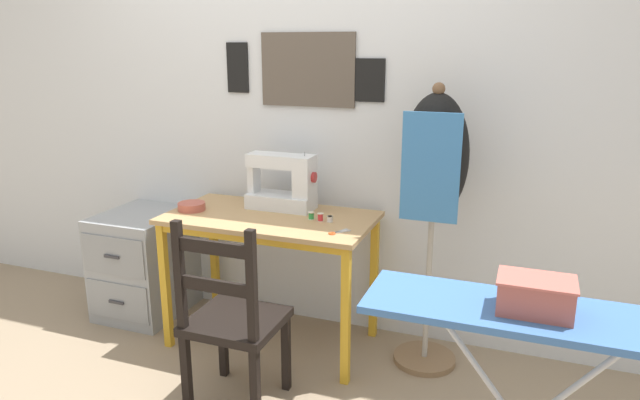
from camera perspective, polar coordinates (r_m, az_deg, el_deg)
The scene contains 14 objects.
ground_plane at distance 3.07m, azimuth -7.14°, elevation -16.20°, with size 14.00×14.00×0.00m, color gray.
wall_back at distance 3.23m, azimuth -2.48°, elevation 9.51°, with size 10.00×0.07×2.55m.
sewing_table at distance 3.03m, azimuth -5.10°, elevation -3.25°, with size 1.09×0.59×0.73m.
sewing_machine at distance 3.09m, azimuth -3.51°, elevation 1.64°, with size 0.38×0.17×0.32m.
fabric_bowl at distance 3.17m, azimuth -12.72°, elevation -0.60°, with size 0.15×0.15×0.04m.
scissors at distance 2.72m, azimuth 1.60°, elevation -3.28°, with size 0.09×0.11×0.01m.
thread_spool_near_machine at distance 2.93m, azimuth -0.88°, elevation -1.58°, with size 0.03×0.03×0.04m.
thread_spool_mid_table at distance 2.90m, azimuth 0.03°, elevation -1.73°, with size 0.03×0.03×0.04m.
thread_spool_far_edge at distance 2.89m, azimuth 1.00°, elevation -1.92°, with size 0.03×0.03×0.03m.
wooden_chair at distance 2.60m, azimuth -8.74°, elevation -11.90°, with size 0.40×0.38×0.90m.
filing_cabinet at distance 3.65m, azimuth -17.08°, elevation -6.01°, with size 0.45×0.56×0.63m.
dress_form at distance 2.77m, azimuth 11.35°, elevation 2.71°, with size 0.32×0.32×1.43m.
ironing_board at distance 1.92m, azimuth 20.35°, elevation -11.66°, with size 1.03×0.32×0.82m.
storage_box at distance 1.87m, azimuth 20.74°, elevation -8.90°, with size 0.23×0.16×0.11m.
Camera 1 is at (1.26, -2.30, 1.60)m, focal length 32.00 mm.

